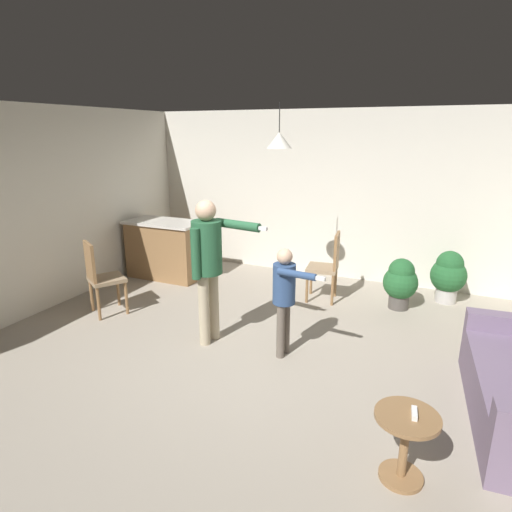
{
  "coord_description": "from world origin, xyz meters",
  "views": [
    {
      "loc": [
        1.7,
        -3.64,
        2.36
      ],
      "look_at": [
        -0.19,
        0.59,
        1.0
      ],
      "focal_mm": 29.96,
      "sensor_mm": 36.0,
      "label": 1
    }
  ],
  "objects_px": {
    "person_adult": "(208,257)",
    "potted_plant_by_wall": "(400,281)",
    "potted_plant_corner": "(449,274)",
    "person_child": "(285,291)",
    "side_table_by_couch": "(405,439)",
    "dining_chair_by_counter": "(328,264)",
    "spare_remote_on_table": "(414,413)",
    "kitchen_counter": "(166,249)",
    "dining_chair_near_wall": "(101,275)"
  },
  "relations": [
    {
      "from": "person_adult",
      "to": "person_child",
      "type": "xyz_separation_m",
      "value": [
        0.89,
        0.05,
        -0.28
      ]
    },
    {
      "from": "potted_plant_corner",
      "to": "potted_plant_by_wall",
      "type": "relative_size",
      "value": 1.06
    },
    {
      "from": "person_adult",
      "to": "potted_plant_by_wall",
      "type": "relative_size",
      "value": 2.33
    },
    {
      "from": "potted_plant_by_wall",
      "to": "spare_remote_on_table",
      "type": "relative_size",
      "value": 5.48
    },
    {
      "from": "person_adult",
      "to": "potted_plant_corner",
      "type": "xyz_separation_m",
      "value": [
        2.48,
        2.42,
        -0.61
      ]
    },
    {
      "from": "potted_plant_by_wall",
      "to": "spare_remote_on_table",
      "type": "xyz_separation_m",
      "value": [
        0.41,
        -3.14,
        0.15
      ]
    },
    {
      "from": "side_table_by_couch",
      "to": "spare_remote_on_table",
      "type": "bearing_deg",
      "value": 18.67
    },
    {
      "from": "person_adult",
      "to": "person_child",
      "type": "height_order",
      "value": "person_adult"
    },
    {
      "from": "potted_plant_by_wall",
      "to": "spare_remote_on_table",
      "type": "height_order",
      "value": "potted_plant_by_wall"
    },
    {
      "from": "dining_chair_near_wall",
      "to": "person_child",
      "type": "bearing_deg",
      "value": 30.72
    },
    {
      "from": "side_table_by_couch",
      "to": "dining_chair_by_counter",
      "type": "xyz_separation_m",
      "value": [
        -1.36,
        3.04,
        0.22
      ]
    },
    {
      "from": "potted_plant_by_wall",
      "to": "dining_chair_near_wall",
      "type": "bearing_deg",
      "value": -153.24
    },
    {
      "from": "potted_plant_corner",
      "to": "spare_remote_on_table",
      "type": "relative_size",
      "value": 5.79
    },
    {
      "from": "side_table_by_couch",
      "to": "person_adult",
      "type": "bearing_deg",
      "value": 151.08
    },
    {
      "from": "side_table_by_couch",
      "to": "person_child",
      "type": "distance_m",
      "value": 1.93
    },
    {
      "from": "side_table_by_couch",
      "to": "person_adult",
      "type": "height_order",
      "value": "person_adult"
    },
    {
      "from": "kitchen_counter",
      "to": "spare_remote_on_table",
      "type": "distance_m",
      "value": 5.07
    },
    {
      "from": "kitchen_counter",
      "to": "potted_plant_by_wall",
      "type": "xyz_separation_m",
      "value": [
        3.72,
        0.19,
        -0.09
      ]
    },
    {
      "from": "side_table_by_couch",
      "to": "spare_remote_on_table",
      "type": "distance_m",
      "value": 0.21
    },
    {
      "from": "person_adult",
      "to": "dining_chair_by_counter",
      "type": "height_order",
      "value": "person_adult"
    },
    {
      "from": "dining_chair_by_counter",
      "to": "dining_chair_near_wall",
      "type": "bearing_deg",
      "value": 115.84
    },
    {
      "from": "kitchen_counter",
      "to": "person_child",
      "type": "distance_m",
      "value": 3.2
    },
    {
      "from": "spare_remote_on_table",
      "to": "dining_chair_near_wall",
      "type": "bearing_deg",
      "value": 161.59
    },
    {
      "from": "potted_plant_corner",
      "to": "spare_remote_on_table",
      "type": "height_order",
      "value": "potted_plant_corner"
    },
    {
      "from": "person_child",
      "to": "potted_plant_by_wall",
      "type": "relative_size",
      "value": 1.69
    },
    {
      "from": "person_adult",
      "to": "spare_remote_on_table",
      "type": "xyz_separation_m",
      "value": [
        2.29,
        -1.23,
        -0.49
      ]
    },
    {
      "from": "dining_chair_near_wall",
      "to": "kitchen_counter",
      "type": "bearing_deg",
      "value": 126.5
    },
    {
      "from": "person_adult",
      "to": "dining_chair_by_counter",
      "type": "xyz_separation_m",
      "value": [
        0.89,
        1.79,
        -0.48
      ]
    },
    {
      "from": "side_table_by_couch",
      "to": "potted_plant_by_wall",
      "type": "bearing_deg",
      "value": 96.65
    },
    {
      "from": "potted_plant_by_wall",
      "to": "side_table_by_couch",
      "type": "bearing_deg",
      "value": -83.35
    },
    {
      "from": "side_table_by_couch",
      "to": "person_child",
      "type": "bearing_deg",
      "value": 136.5
    },
    {
      "from": "kitchen_counter",
      "to": "potted_plant_corner",
      "type": "bearing_deg",
      "value": 9.32
    },
    {
      "from": "side_table_by_couch",
      "to": "potted_plant_corner",
      "type": "height_order",
      "value": "potted_plant_corner"
    },
    {
      "from": "dining_chair_by_counter",
      "to": "dining_chair_near_wall",
      "type": "distance_m",
      "value": 3.1
    },
    {
      "from": "person_child",
      "to": "spare_remote_on_table",
      "type": "relative_size",
      "value": 9.26
    },
    {
      "from": "dining_chair_by_counter",
      "to": "spare_remote_on_table",
      "type": "xyz_separation_m",
      "value": [
        1.4,
        -3.02,
        -0.01
      ]
    },
    {
      "from": "person_adult",
      "to": "dining_chair_by_counter",
      "type": "relative_size",
      "value": 1.66
    },
    {
      "from": "person_adult",
      "to": "spare_remote_on_table",
      "type": "distance_m",
      "value": 2.65
    },
    {
      "from": "dining_chair_near_wall",
      "to": "potted_plant_by_wall",
      "type": "height_order",
      "value": "dining_chair_near_wall"
    },
    {
      "from": "person_adult",
      "to": "person_child",
      "type": "distance_m",
      "value": 0.93
    },
    {
      "from": "side_table_by_couch",
      "to": "potted_plant_by_wall",
      "type": "relative_size",
      "value": 0.73
    },
    {
      "from": "spare_remote_on_table",
      "to": "side_table_by_couch",
      "type": "bearing_deg",
      "value": -161.33
    },
    {
      "from": "potted_plant_corner",
      "to": "spare_remote_on_table",
      "type": "distance_m",
      "value": 3.66
    },
    {
      "from": "kitchen_counter",
      "to": "dining_chair_by_counter",
      "type": "height_order",
      "value": "dining_chair_by_counter"
    },
    {
      "from": "person_adult",
      "to": "potted_plant_by_wall",
      "type": "xyz_separation_m",
      "value": [
        1.89,
        1.9,
        -0.64
      ]
    },
    {
      "from": "kitchen_counter",
      "to": "person_child",
      "type": "height_order",
      "value": "person_child"
    },
    {
      "from": "kitchen_counter",
      "to": "dining_chair_near_wall",
      "type": "bearing_deg",
      "value": -85.23
    },
    {
      "from": "person_child",
      "to": "dining_chair_near_wall",
      "type": "distance_m",
      "value": 2.59
    },
    {
      "from": "person_adult",
      "to": "dining_chair_near_wall",
      "type": "distance_m",
      "value": 1.77
    },
    {
      "from": "side_table_by_couch",
      "to": "potted_plant_by_wall",
      "type": "distance_m",
      "value": 3.17
    }
  ]
}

